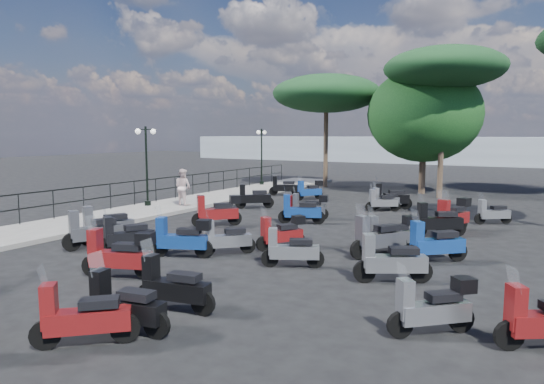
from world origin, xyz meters
The scene contains 39 objects.
ground centered at (0.00, 0.00, 0.00)m, with size 120.00×120.00×0.00m, color black.
sidewalk centered at (-6.50, 3.00, 0.07)m, with size 3.00×30.00×0.15m, color #625E5D.
railing centered at (-7.80, 2.80, 0.90)m, with size 0.04×26.04×1.10m.
lamp_post_1 centered at (-7.21, 2.33, 2.16)m, with size 0.39×1.03×3.53m.
lamp_post_2 centered at (-7.53, 12.71, 2.16)m, with size 0.28×1.04×3.53m.
pedestrian_far centered at (-5.88, 3.19, 0.97)m, with size 0.80×0.62×1.64m, color beige.
scooter_1 centered at (-1.82, -3.97, 0.47)m, with size 0.97×1.54×1.36m.
scooter_2 centered at (-3.37, -3.33, 0.51)m, with size 1.03×1.71×1.48m.
scooter_3 centered at (-1.97, 0.51, 0.55)m, with size 1.40×1.46×1.47m.
scooter_4 centered at (-3.14, 4.80, 0.49)m, with size 1.46×1.18×1.41m.
scooter_5 centered at (-4.14, 9.48, 0.47)m, with size 1.61×0.88×1.36m.
scooter_6 centered at (-0.11, -5.80, 0.55)m, with size 1.75×0.91×1.46m.
scooter_7 centered at (0.75, -2.76, 0.44)m, with size 1.16×1.23×1.27m.
scooter_8 centered at (-0.13, -3.58, 0.53)m, with size 1.66×0.90×1.39m.
scooter_9 centered at (-0.06, 3.61, 0.41)m, with size 1.29×0.92×1.19m.
scooter_10 centered at (0.26, 3.50, 0.48)m, with size 1.55×0.74×1.28m.
scooter_11 centered at (-2.19, 8.65, 0.48)m, with size 1.01×1.42×1.27m.
scooter_13 centered at (2.40, -6.79, 0.46)m, with size 1.67×0.56×1.33m.
scooter_14 centered at (1.76, -1.40, 0.47)m, with size 0.99×1.40×1.26m.
scooter_15 centered at (0.42, 2.46, 0.49)m, with size 1.64×0.93×1.40m.
scooter_16 centered at (2.15, 6.87, 0.42)m, with size 1.30×0.97×1.21m.
scooter_17 centered at (2.13, 7.40, 0.44)m, with size 1.26×1.12×1.27m.
scooter_18 centered at (2.21, -8.67, 0.46)m, with size 1.30×1.20×1.33m.
scooter_19 centered at (5.45, -2.98, 0.49)m, with size 1.60×1.04×1.42m.
scooter_20 centered at (2.91, -2.99, 0.44)m, with size 1.47×0.87×1.27m.
scooter_21 centered at (4.56, -0.06, 0.50)m, with size 1.35×1.24×1.33m.
scooter_22 centered at (5.62, 3.68, 0.56)m, with size 0.91×1.80×1.49m.
scooter_23 centered at (2.26, 7.66, 0.51)m, with size 1.70×1.04×1.48m.
scooter_24 centered at (6.88, -5.45, 0.47)m, with size 1.26×1.18×1.26m.
scooter_26 centered at (5.93, -0.72, 0.49)m, with size 1.39×1.30×1.43m.
scooter_27 centered at (4.46, -0.85, 0.52)m, with size 1.17×1.62×1.49m.
scooter_28 centered at (5.32, 2.65, 0.50)m, with size 1.57×1.10×1.44m.
scooter_29 centered at (6.63, 6.00, 0.41)m, with size 1.22×1.00×1.18m.
scooter_30 centered at (-3.04, -4.09, 0.51)m, with size 1.03×1.71×1.48m.
scooter_31 centered at (2.38, -7.98, 0.46)m, with size 1.67×0.56×1.33m.
broadleaf_tree centered at (2.14, 14.20, 4.42)m, with size 6.23×6.23×7.08m.
pine_0 centered at (3.38, 12.79, 6.67)m, with size 6.12×6.12×7.76m.
pine_2 centered at (-4.02, 14.72, 5.84)m, with size 6.75×6.75×7.03m.
distant_hills centered at (0.00, 45.00, 1.50)m, with size 70.00×8.00×3.00m, color gray.
Camera 1 is at (8.46, -13.50, 3.34)m, focal length 32.00 mm.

